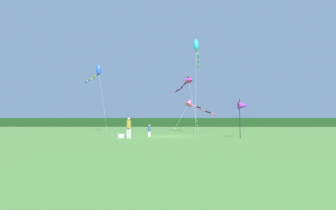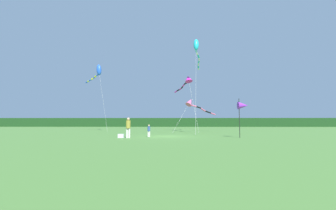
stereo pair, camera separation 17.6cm
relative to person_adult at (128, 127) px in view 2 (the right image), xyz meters
The scene contains 10 objects.
ground_plane 4.21m from the person_adult, 33.09° to the left, with size 120.00×120.00×0.00m, color #477533.
distant_treeline 47.36m from the person_adult, 85.85° to the left, with size 108.00×3.87×2.59m, color #193D19.
person_adult is the anchor object (origin of this frame).
person_child 2.29m from the person_adult, 40.91° to the left, with size 0.26×0.26×1.18m.
cooler_box 1.15m from the person_adult, 156.93° to the left, with size 0.52×0.32×0.35m, color silver.
banner_flag_pole 10.64m from the person_adult, ahead, with size 0.90×0.70×3.60m.
kite_cyan 16.23m from the person_adult, 53.73° to the left, with size 1.80×10.54×12.70m.
kite_magenta 15.37m from the person_adult, 63.54° to the left, with size 3.21×6.87×8.35m.
kite_blue 17.80m from the person_adult, 118.71° to the left, with size 4.85×3.72×10.41m.
kite_rainbow 14.07m from the person_adult, 59.64° to the left, with size 6.85×6.29×4.96m.
Camera 2 is at (0.57, -22.33, 1.46)m, focal length 23.86 mm.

